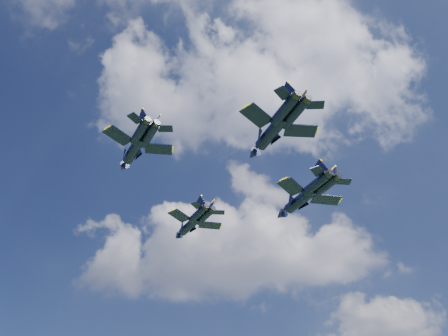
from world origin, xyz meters
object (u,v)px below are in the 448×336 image
jet_slot (270,134)px  jet_left (133,151)px  jet_lead (189,226)px  jet_right (299,200)px

jet_slot → jet_left: bearing=141.8°
jet_lead → jet_right: 21.28m
jet_lead → jet_right: jet_right is taller
jet_lead → jet_right: size_ratio=0.83×
jet_lead → jet_left: jet_left is taller
jet_left → jet_slot: jet_left is taller
jet_lead → jet_left: size_ratio=0.96×
jet_lead → jet_slot: bearing=-94.0°
jet_right → jet_slot: bearing=-140.9°
jet_right → jet_slot: jet_right is taller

